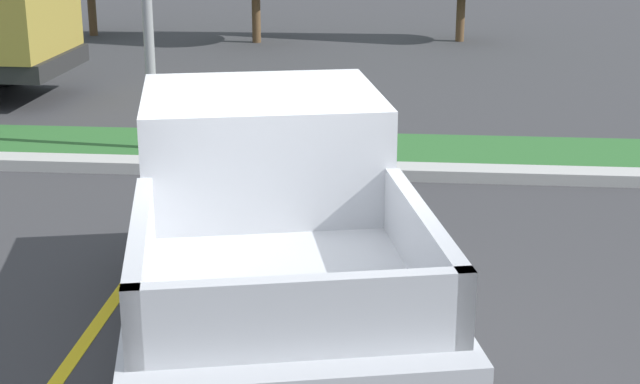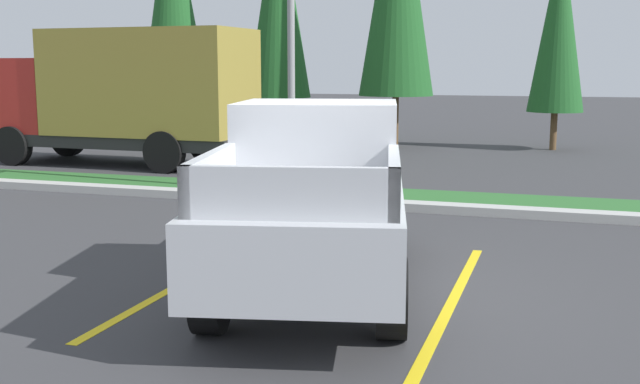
% 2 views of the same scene
% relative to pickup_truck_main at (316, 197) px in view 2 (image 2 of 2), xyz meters
% --- Properties ---
extents(ground_plane, '(120.00, 120.00, 0.00)m').
position_rel_pickup_truck_main_xyz_m(ground_plane, '(0.12, 0.02, -1.04)').
color(ground_plane, '#38383A').
extents(parking_line_near, '(0.12, 4.80, 0.01)m').
position_rel_pickup_truck_main_xyz_m(parking_line_near, '(-1.54, -0.05, -1.04)').
color(parking_line_near, yellow).
rests_on(parking_line_near, ground).
extents(parking_line_far, '(0.12, 4.80, 0.01)m').
position_rel_pickup_truck_main_xyz_m(parking_line_far, '(1.56, -0.05, -1.04)').
color(parking_line_far, yellow).
rests_on(parking_line_far, ground).
extents(curb_strip, '(56.00, 0.40, 0.15)m').
position_rel_pickup_truck_main_xyz_m(curb_strip, '(0.12, 5.02, -0.97)').
color(curb_strip, '#B2B2AD').
rests_on(curb_strip, ground).
extents(grass_median, '(56.00, 1.80, 0.06)m').
position_rel_pickup_truck_main_xyz_m(grass_median, '(0.12, 6.12, -1.01)').
color(grass_median, '#2D662D').
rests_on(grass_median, ground).
extents(pickup_truck_main, '(3.00, 5.51, 2.10)m').
position_rel_pickup_truck_main_xyz_m(pickup_truck_main, '(0.00, 0.00, 0.00)').
color(pickup_truck_main, black).
rests_on(pickup_truck_main, ground).
extents(cargo_truck_distant, '(6.86, 2.64, 3.40)m').
position_rel_pickup_truck_main_xyz_m(cargo_truck_distant, '(-8.00, 9.11, 0.81)').
color(cargo_truck_distant, black).
rests_on(cargo_truck_distant, ground).
extents(street_light, '(0.24, 1.49, 6.23)m').
position_rel_pickup_truck_main_xyz_m(street_light, '(-2.43, 5.75, 2.61)').
color(street_light, gray).
rests_on(street_light, ground).
extents(cypress_tree_right_inner, '(1.66, 1.66, 6.37)m').
position_rel_pickup_truck_main_xyz_m(cypress_tree_right_inner, '(2.27, 16.14, 2.71)').
color(cypress_tree_right_inner, brown).
rests_on(cypress_tree_right_inner, ground).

